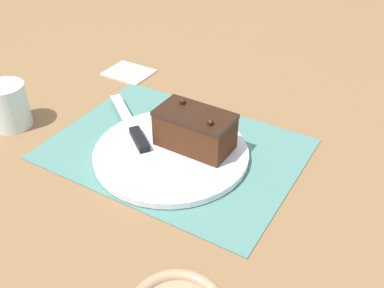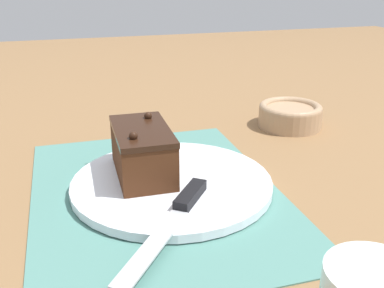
{
  "view_description": "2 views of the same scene",
  "coord_description": "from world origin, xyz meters",
  "px_view_note": "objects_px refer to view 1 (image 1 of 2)",
  "views": [
    {
      "loc": [
        -0.38,
        0.57,
        0.51
      ],
      "look_at": [
        -0.04,
        0.0,
        0.03
      ],
      "focal_mm": 42.0,
      "sensor_mm": 36.0,
      "label": 1
    },
    {
      "loc": [
        0.55,
        -0.11,
        0.3
      ],
      "look_at": [
        -0.02,
        0.06,
        0.06
      ],
      "focal_mm": 42.0,
      "sensor_mm": 36.0,
      "label": 2
    }
  ],
  "objects_px": {
    "cake_plate": "(171,153)",
    "serving_knife": "(134,130)",
    "drinking_glass": "(8,106)",
    "chocolate_cake": "(195,130)"
  },
  "relations": [
    {
      "from": "chocolate_cake",
      "to": "serving_knife",
      "type": "bearing_deg",
      "value": 9.68
    },
    {
      "from": "chocolate_cake",
      "to": "serving_knife",
      "type": "height_order",
      "value": "chocolate_cake"
    },
    {
      "from": "serving_knife",
      "to": "chocolate_cake",
      "type": "bearing_deg",
      "value": -43.06
    },
    {
      "from": "cake_plate",
      "to": "chocolate_cake",
      "type": "bearing_deg",
      "value": -129.98
    },
    {
      "from": "cake_plate",
      "to": "serving_knife",
      "type": "distance_m",
      "value": 0.1
    },
    {
      "from": "cake_plate",
      "to": "chocolate_cake",
      "type": "height_order",
      "value": "chocolate_cake"
    },
    {
      "from": "serving_knife",
      "to": "drinking_glass",
      "type": "distance_m",
      "value": 0.26
    },
    {
      "from": "cake_plate",
      "to": "drinking_glass",
      "type": "xyz_separation_m",
      "value": [
        0.34,
        0.07,
        0.04
      ]
    },
    {
      "from": "cake_plate",
      "to": "serving_knife",
      "type": "xyz_separation_m",
      "value": [
        0.09,
        -0.01,
        0.01
      ]
    },
    {
      "from": "cake_plate",
      "to": "serving_knife",
      "type": "height_order",
      "value": "serving_knife"
    }
  ]
}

